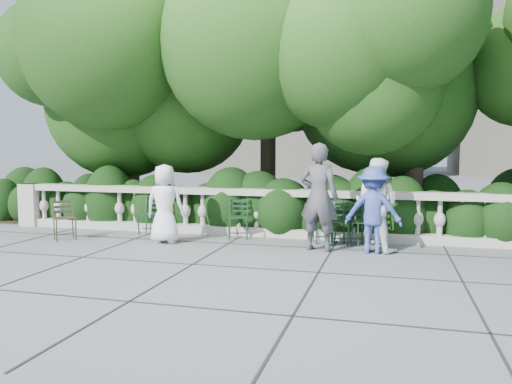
% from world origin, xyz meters
% --- Properties ---
extents(ground, '(90.00, 90.00, 0.00)m').
position_xyz_m(ground, '(0.00, 0.00, 0.00)').
color(ground, '#5B5D63').
rests_on(ground, ground).
extents(balustrade, '(12.00, 0.44, 1.00)m').
position_xyz_m(balustrade, '(0.00, 1.80, 0.49)').
color(balustrade, '#9E998E').
rests_on(balustrade, ground).
extents(shrub_hedge, '(15.00, 2.60, 1.70)m').
position_xyz_m(shrub_hedge, '(0.00, 3.00, 0.00)').
color(shrub_hedge, black).
rests_on(shrub_hedge, ground).
extents(tree_canopy, '(15.04, 6.52, 6.78)m').
position_xyz_m(tree_canopy, '(0.69, 3.19, 3.96)').
color(tree_canopy, '#3F3023').
rests_on(tree_canopy, ground).
extents(chair_a, '(0.46, 0.50, 0.84)m').
position_xyz_m(chair_a, '(-2.47, 1.23, 0.00)').
color(chair_a, black).
rests_on(chair_a, ground).
extents(chair_b, '(0.55, 0.58, 0.84)m').
position_xyz_m(chair_b, '(-0.43, 1.21, 0.00)').
color(chair_b, black).
rests_on(chair_b, ground).
extents(chair_c, '(0.52, 0.55, 0.84)m').
position_xyz_m(chair_c, '(1.65, 1.11, 0.00)').
color(chair_c, black).
rests_on(chair_c, ground).
extents(chair_d, '(0.51, 0.55, 0.84)m').
position_xyz_m(chair_d, '(2.13, 1.15, 0.00)').
color(chair_d, black).
rests_on(chair_d, ground).
extents(chair_e, '(0.58, 0.60, 0.84)m').
position_xyz_m(chair_e, '(1.32, 1.27, 0.00)').
color(chair_e, black).
rests_on(chair_e, ground).
extents(chair_f, '(0.57, 0.59, 0.84)m').
position_xyz_m(chair_f, '(1.92, 1.19, 0.00)').
color(chair_f, black).
rests_on(chair_f, ground).
extents(chair_weathered, '(0.65, 0.65, 0.84)m').
position_xyz_m(chair_weathered, '(-3.70, 0.22, 0.00)').
color(chair_weathered, black).
rests_on(chair_weathered, ground).
extents(person_businessman, '(0.79, 0.55, 1.53)m').
position_xyz_m(person_businessman, '(-1.72, 0.58, 0.77)').
color(person_businessman, white).
rests_on(person_businessman, ground).
extents(person_woman_grey, '(0.78, 0.59, 1.94)m').
position_xyz_m(person_woman_grey, '(1.27, 0.62, 0.97)').
color(person_woman_grey, '#434348').
rests_on(person_woman_grey, ground).
extents(person_casual_man, '(1.00, 0.90, 1.67)m').
position_xyz_m(person_casual_man, '(2.26, 0.85, 0.84)').
color(person_casual_man, white).
rests_on(person_casual_man, ground).
extents(person_older_blue, '(1.00, 0.58, 1.52)m').
position_xyz_m(person_older_blue, '(2.22, 0.66, 0.76)').
color(person_older_blue, '#33479A').
rests_on(person_older_blue, ground).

